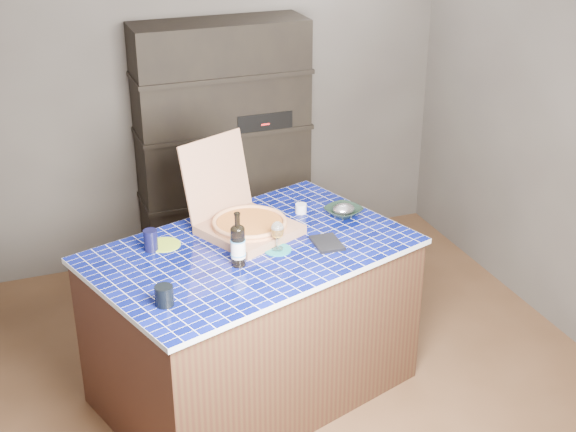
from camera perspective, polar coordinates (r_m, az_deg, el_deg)
name	(u,v)px	position (r m, az deg, el deg)	size (l,w,h in m)	color
room	(302,179)	(4.29, 0.99, 2.67)	(3.50, 3.50, 3.50)	brown
shelving_unit	(224,147)	(5.77, -4.58, 4.92)	(1.20, 0.41, 1.80)	black
kitchen_island	(253,321)	(4.51, -2.54, -7.47)	(1.92, 1.54, 0.92)	#3F2B19
pizza_box	(246,221)	(4.43, -3.02, -0.35)	(0.63, 0.68, 0.49)	#986A4E
mead_bottle	(238,245)	(4.07, -3.58, -2.06)	(0.08, 0.08, 0.30)	black
teal_trivet	(277,250)	(4.26, -0.75, -2.40)	(0.15, 0.15, 0.01)	#177679
wine_glass	(277,231)	(4.21, -0.76, -1.05)	(0.07, 0.07, 0.16)	white
tumbler	(164,296)	(3.80, -8.80, -5.62)	(0.09, 0.09, 0.10)	black
dvd_case	(327,243)	(4.32, 2.79, -1.93)	(0.14, 0.20, 0.02)	black
bowl	(344,211)	(4.65, 3.97, 0.32)	(0.20, 0.20, 0.05)	black
foil_contents	(344,209)	(4.65, 3.97, 0.49)	(0.13, 0.11, 0.06)	silver
white_jar	(301,208)	(4.67, 0.93, 0.54)	(0.07, 0.07, 0.06)	silver
navy_cup	(151,240)	(4.30, -9.74, -1.71)	(0.07, 0.07, 0.12)	black
green_trivet	(164,245)	(4.36, -8.79, -2.03)	(0.18, 0.18, 0.01)	#97BA28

